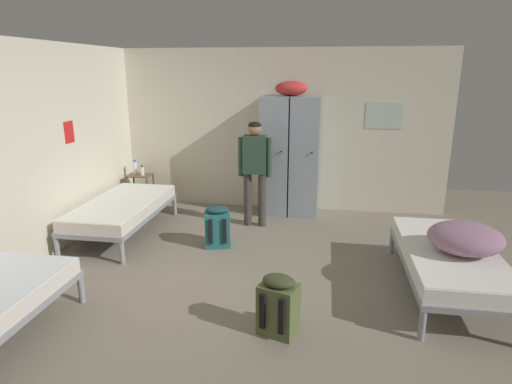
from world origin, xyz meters
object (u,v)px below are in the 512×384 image
Objects in this scene: backpack_teal at (217,227)px; water_bottle at (135,168)px; lotion_bottle at (142,171)px; bed_left_rear at (122,208)px; locker_bank at (290,154)px; bed_right at (449,258)px; shelf_unit at (141,188)px; bedding_heap at (465,238)px; person_traveler at (255,164)px; backpack_olive at (279,305)px.

water_bottle is at bearing 141.02° from backpack_teal.
bed_left_rear is at bearing -81.03° from lotion_bottle.
locker_bank is 3.76× the size of backpack_teal.
bed_right is at bearing -26.83° from water_bottle.
backpack_teal is (1.65, -1.38, -0.09)m from shelf_unit.
person_traveler is at bearing 143.69° from bedding_heap.
bed_left_rear is at bearing -159.73° from person_traveler.
bedding_heap is 1.29× the size of backpack_teal.
water_bottle reaches higher than shelf_unit.
shelf_unit is at bearing 101.95° from bed_left_rear.
bed_right is 7.91× the size of water_bottle.
bed_right is 2.76m from backpack_teal.
person_traveler reaches higher than bedding_heap.
bed_left_rear and bed_right have the same top height.
bedding_heap is at bearing -42.50° from bed_right.
locker_bank reaches higher than shelf_unit.
shelf_unit is 2.37× the size of water_bottle.
shelf_unit is at bearing -14.04° from water_bottle.
shelf_unit reaches higher than backpack_teal.
bed_left_rear is 1.18m from lotion_bottle.
backpack_olive is (2.65, -3.18, -0.09)m from shelf_unit.
bed_left_rear is 2.67× the size of bedding_heap.
bed_left_rear is at bearing -149.37° from locker_bank.
locker_bank is 1.35× the size of person_traveler.
bedding_heap is 5.02m from water_bottle.
bedding_heap is 2.97m from person_traveler.
locker_bank is 1.09× the size of bed_left_rear.
backpack_olive reaches higher than bed_right.
bed_left_rear is 11.45× the size of lotion_bottle.
bedding_heap is 1.29× the size of backpack_olive.
bedding_heap is (4.39, -2.28, 0.29)m from shelf_unit.
locker_bank is 1.09× the size of bed_right.
bed_left_rear is 1.28m from water_bottle.
water_bottle is 4.23m from backpack_olive.
person_traveler is at bearing 143.99° from bed_right.
person_traveler is 1.14m from backpack_teal.
shelf_unit is 2.15m from backpack_teal.
lotion_bottle is 4.09m from backpack_olive.
locker_bank is 3.76× the size of backpack_olive.
lotion_bottle is at bearing -21.80° from water_bottle.
water_bottle is at bearing 165.96° from shelf_unit.
lotion_bottle is at bearing 129.39° from backpack_olive.
lotion_bottle is (0.07, -0.04, 0.30)m from shelf_unit.
backpack_olive is (0.20, -3.31, -0.71)m from locker_bank.
shelf_unit is 0.34m from water_bottle.
lotion_bottle is 2.11m from backpack_teal.
locker_bank is 3.39m from backpack_olive.
bedding_heap is at bearing -51.15° from locker_bank.
water_bottle reaches higher than backpack_teal.
backpack_teal is at bearing -112.87° from person_traveler.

